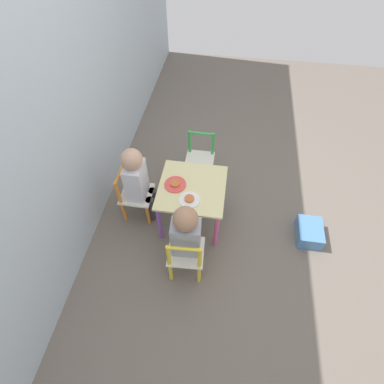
{
  "coord_description": "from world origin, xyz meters",
  "views": [
    {
      "loc": [
        -1.49,
        -0.22,
        2.22
      ],
      "look_at": [
        0.0,
        0.0,
        0.37
      ],
      "focal_mm": 28.0,
      "sensor_mm": 36.0,
      "label": 1
    }
  ],
  "objects_px": {
    "chair_green": "(200,160)",
    "child_left": "(186,234)",
    "chair_yellow": "(186,255)",
    "plate_left": "(189,199)",
    "chair_orange": "(134,194)",
    "storage_bin": "(309,232)",
    "kids_table": "(192,192)",
    "plate_back": "(175,184)",
    "child_back": "(138,179)"
  },
  "relations": [
    {
      "from": "chair_green",
      "to": "child_left",
      "type": "height_order",
      "value": "child_left"
    },
    {
      "from": "chair_yellow",
      "to": "chair_green",
      "type": "relative_size",
      "value": 1.0
    },
    {
      "from": "chair_yellow",
      "to": "plate_left",
      "type": "bearing_deg",
      "value": -88.82
    },
    {
      "from": "chair_orange",
      "to": "storage_bin",
      "type": "xyz_separation_m",
      "value": [
        -0.04,
        -1.49,
        -0.18
      ]
    },
    {
      "from": "kids_table",
      "to": "plate_back",
      "type": "relative_size",
      "value": 3.06
    },
    {
      "from": "chair_green",
      "to": "storage_bin",
      "type": "height_order",
      "value": "chair_green"
    },
    {
      "from": "child_back",
      "to": "chair_orange",
      "type": "bearing_deg",
      "value": 90.0
    },
    {
      "from": "child_left",
      "to": "plate_left",
      "type": "distance_m",
      "value": 0.3
    },
    {
      "from": "chair_green",
      "to": "child_left",
      "type": "distance_m",
      "value": 0.95
    },
    {
      "from": "chair_green",
      "to": "child_left",
      "type": "xyz_separation_m",
      "value": [
        -0.93,
        -0.02,
        0.2
      ]
    },
    {
      "from": "chair_green",
      "to": "chair_orange",
      "type": "bearing_deg",
      "value": -135.14
    },
    {
      "from": "kids_table",
      "to": "chair_orange",
      "type": "height_order",
      "value": "chair_orange"
    },
    {
      "from": "plate_left",
      "to": "kids_table",
      "type": "bearing_deg",
      "value": -0.0
    },
    {
      "from": "chair_orange",
      "to": "plate_back",
      "type": "height_order",
      "value": "chair_orange"
    },
    {
      "from": "kids_table",
      "to": "chair_yellow",
      "type": "height_order",
      "value": "chair_yellow"
    },
    {
      "from": "child_left",
      "to": "plate_left",
      "type": "bearing_deg",
      "value": -88.58
    },
    {
      "from": "chair_orange",
      "to": "plate_back",
      "type": "distance_m",
      "value": 0.41
    },
    {
      "from": "child_back",
      "to": "plate_left",
      "type": "xyz_separation_m",
      "value": [
        -0.13,
        -0.43,
        -0.01
      ]
    },
    {
      "from": "plate_left",
      "to": "storage_bin",
      "type": "distance_m",
      "value": 1.07
    },
    {
      "from": "storage_bin",
      "to": "child_back",
      "type": "bearing_deg",
      "value": 88.27
    },
    {
      "from": "chair_green",
      "to": "storage_bin",
      "type": "relative_size",
      "value": 1.93
    },
    {
      "from": "kids_table",
      "to": "child_back",
      "type": "xyz_separation_m",
      "value": [
        0.0,
        0.43,
        0.09
      ]
    },
    {
      "from": "kids_table",
      "to": "chair_orange",
      "type": "xyz_separation_m",
      "value": [
        0.0,
        0.49,
        -0.12
      ]
    },
    {
      "from": "plate_left",
      "to": "chair_orange",
      "type": "bearing_deg",
      "value": 74.71
    },
    {
      "from": "storage_bin",
      "to": "chair_yellow",
      "type": "bearing_deg",
      "value": 114.92
    },
    {
      "from": "plate_left",
      "to": "plate_back",
      "type": "distance_m",
      "value": 0.19
    },
    {
      "from": "chair_yellow",
      "to": "chair_orange",
      "type": "xyz_separation_m",
      "value": [
        0.49,
        0.52,
        0.0
      ]
    },
    {
      "from": "chair_yellow",
      "to": "plate_left",
      "type": "distance_m",
      "value": 0.41
    },
    {
      "from": "chair_orange",
      "to": "child_left",
      "type": "bearing_deg",
      "value": -129.81
    },
    {
      "from": "chair_orange",
      "to": "plate_left",
      "type": "xyz_separation_m",
      "value": [
        -0.13,
        -0.49,
        0.2
      ]
    },
    {
      "from": "chair_yellow",
      "to": "chair_orange",
      "type": "distance_m",
      "value": 0.72
    },
    {
      "from": "kids_table",
      "to": "chair_orange",
      "type": "distance_m",
      "value": 0.51
    },
    {
      "from": "kids_table",
      "to": "chair_yellow",
      "type": "relative_size",
      "value": 1.04
    },
    {
      "from": "kids_table",
      "to": "storage_bin",
      "type": "relative_size",
      "value": 2.01
    },
    {
      "from": "child_left",
      "to": "chair_green",
      "type": "bearing_deg",
      "value": -91.67
    },
    {
      "from": "child_left",
      "to": "plate_back",
      "type": "xyz_separation_m",
      "value": [
        0.43,
        0.16,
        0.0
      ]
    },
    {
      "from": "plate_back",
      "to": "storage_bin",
      "type": "xyz_separation_m",
      "value": [
        -0.04,
        -1.13,
        -0.37
      ]
    },
    {
      "from": "chair_yellow",
      "to": "child_left",
      "type": "bearing_deg",
      "value": -90.0
    },
    {
      "from": "child_back",
      "to": "plate_back",
      "type": "height_order",
      "value": "child_back"
    },
    {
      "from": "chair_yellow",
      "to": "chair_orange",
      "type": "bearing_deg",
      "value": -46.71
    },
    {
      "from": "child_back",
      "to": "child_left",
      "type": "bearing_deg",
      "value": -133.28
    },
    {
      "from": "kids_table",
      "to": "chair_green",
      "type": "bearing_deg",
      "value": 0.07
    },
    {
      "from": "chair_orange",
      "to": "child_back",
      "type": "relative_size",
      "value": 0.67
    },
    {
      "from": "plate_left",
      "to": "plate_back",
      "type": "relative_size",
      "value": 0.93
    },
    {
      "from": "child_back",
      "to": "chair_green",
      "type": "bearing_deg",
      "value": -41.17
    },
    {
      "from": "chair_orange",
      "to": "child_left",
      "type": "distance_m",
      "value": 0.7
    },
    {
      "from": "chair_yellow",
      "to": "child_back",
      "type": "relative_size",
      "value": 0.67
    },
    {
      "from": "kids_table",
      "to": "chair_yellow",
      "type": "distance_m",
      "value": 0.51
    },
    {
      "from": "kids_table",
      "to": "storage_bin",
      "type": "bearing_deg",
      "value": -92.39
    },
    {
      "from": "chair_green",
      "to": "plate_back",
      "type": "relative_size",
      "value": 2.94
    }
  ]
}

